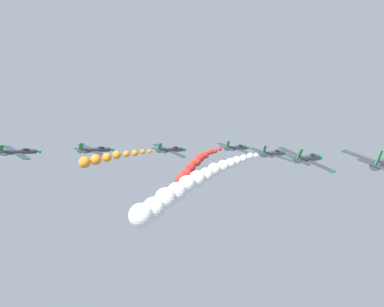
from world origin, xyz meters
TOP-DOWN VIEW (x-y plane):
  - airplane_lead at (-0.55, 18.62)m, footprint 9.35×10.35m
  - smoke_trail_lead at (0.83, -0.87)m, footprint 4.05×18.70m
  - airplane_left_inner at (-13.22, 9.26)m, footprint 9.24×10.35m
  - smoke_trail_left_inner at (-15.94, -9.12)m, footprint 5.71×16.59m
  - airplane_right_inner at (13.37, 9.21)m, footprint 9.36×10.35m
  - smoke_trail_right_inner at (11.52, -18.76)m, footprint 5.21×29.90m
  - airplane_left_outer at (-25.68, -3.26)m, footprint 9.28×10.35m
  - airplane_right_outer at (25.00, -2.73)m, footprint 9.00×10.35m
  - airplane_trailing at (-38.35, -14.85)m, footprint 9.25×10.35m
  - airplane_high_slot at (38.50, -14.49)m, footprint 9.16×10.35m

SIDE VIEW (x-z plane):
  - smoke_trail_right_inner at x=11.52m, z-range 112.02..121.42m
  - smoke_trail_lead at x=0.83m, z-range 115.18..122.11m
  - smoke_trail_left_inner at x=-15.94m, z-range 118.42..121.98m
  - airplane_trailing at x=-38.35m, z-range 119.45..122.82m
  - airplane_right_inner at x=13.37m, z-range 119.71..122.87m
  - airplane_right_outer at x=25.00m, z-range 119.37..123.29m
  - airplane_left_inner at x=-13.22m, z-range 119.75..123.13m
  - airplane_left_outer at x=-25.68m, z-range 119.85..123.17m
  - airplane_high_slot at x=38.50m, z-range 120.07..123.57m
  - airplane_lead at x=-0.55m, z-range 120.32..123.50m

